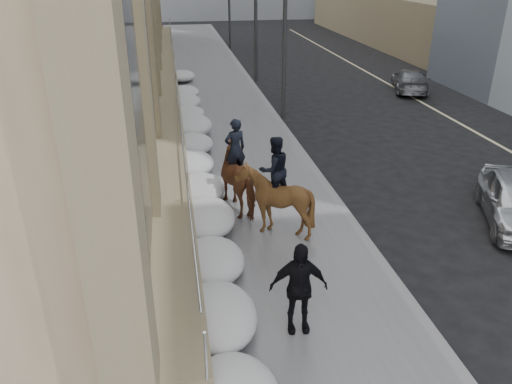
% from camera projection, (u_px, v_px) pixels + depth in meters
% --- Properties ---
extents(ground, '(140.00, 140.00, 0.00)m').
position_uv_depth(ground, '(291.00, 326.00, 9.93)').
color(ground, black).
rests_on(ground, ground).
extents(sidewalk, '(5.00, 80.00, 0.12)m').
position_uv_depth(sidewalk, '(230.00, 151.00, 18.83)').
color(sidewalk, '#59595C').
rests_on(sidewalk, ground).
extents(curb, '(0.24, 80.00, 0.12)m').
position_uv_depth(curb, '(298.00, 147.00, 19.23)').
color(curb, slate).
rests_on(curb, ground).
extents(lane_line, '(0.15, 70.00, 0.01)m').
position_uv_depth(lane_line, '(484.00, 137.00, 20.44)').
color(lane_line, '#BFB78C').
rests_on(lane_line, ground).
extents(streetlight_mid, '(1.71, 0.24, 8.00)m').
position_uv_depth(streetlight_mid, '(281.00, 13.00, 20.90)').
color(streetlight_mid, '#2D2D30').
rests_on(streetlight_mid, ground).
extents(traffic_signal, '(4.10, 0.22, 6.00)m').
position_uv_depth(traffic_signal, '(240.00, 10.00, 28.19)').
color(traffic_signal, '#2D2D30').
rests_on(traffic_signal, ground).
extents(snow_bank, '(1.70, 18.10, 0.76)m').
position_uv_depth(snow_bank, '(195.00, 161.00, 16.75)').
color(snow_bank, silver).
rests_on(snow_bank, sidewalk).
extents(mounted_horse_left, '(1.64, 2.39, 2.59)m').
position_uv_depth(mounted_horse_left, '(242.00, 175.00, 14.00)').
color(mounted_horse_left, '#522C18').
rests_on(mounted_horse_left, sidewalk).
extents(mounted_horse_right, '(1.94, 2.06, 2.59)m').
position_uv_depth(mounted_horse_right, '(274.00, 195.00, 12.68)').
color(mounted_horse_right, '#402812').
rests_on(mounted_horse_right, sidewalk).
extents(pedestrian, '(1.14, 0.55, 1.88)m').
position_uv_depth(pedestrian, '(298.00, 288.00, 9.31)').
color(pedestrian, black).
rests_on(pedestrian, sidewalk).
extents(car_grey, '(2.91, 4.45, 1.20)m').
position_uv_depth(car_grey, '(410.00, 80.00, 27.33)').
color(car_grey, slate).
rests_on(car_grey, ground).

